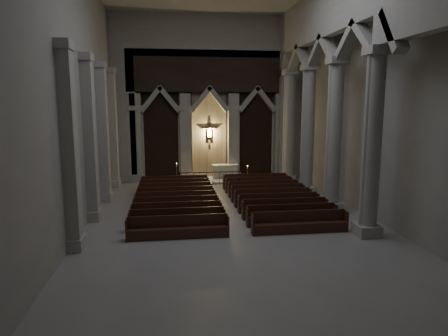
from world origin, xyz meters
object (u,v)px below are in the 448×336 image
altar (225,171)px  candle_stand_left (177,179)px  candle_stand_right (247,179)px  pews (225,202)px  altar_rail (213,176)px  worshipper (240,185)px

altar → candle_stand_left: 3.97m
candle_stand_right → pews: (-2.41, -5.97, -0.05)m
altar → candle_stand_left: bearing=-157.3°
altar_rail → worshipper: worshipper is taller
altar_rail → worshipper: 3.39m
candle_stand_left → candle_stand_right: 4.97m
altar_rail → worshipper: size_ratio=4.42×
pews → worshipper: bearing=66.6°
candle_stand_left → worshipper: bearing=-40.4°
candle_stand_left → pews: bearing=-68.8°
altar_rail → candle_stand_right: bearing=-7.7°
altar_rail → candle_stand_right: 2.44m
pews → worshipper: (1.38, 3.20, 0.22)m
altar_rail → candle_stand_right: (2.41, -0.33, -0.25)m
candle_stand_left → pews: (2.53, -6.54, -0.11)m
altar → candle_stand_right: bearing=-58.5°
candle_stand_right → worshipper: (-1.03, -2.77, 0.17)m
altar_rail → altar: bearing=57.6°
pews → worshipper: size_ratio=9.22×
candle_stand_right → worshipper: bearing=-110.3°
pews → altar_rail: bearing=90.0°
worshipper → pews: bearing=-122.1°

